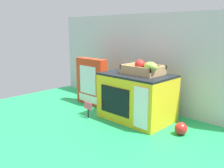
% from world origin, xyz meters
% --- Properties ---
extents(ground_plane, '(1.70, 1.70, 0.00)m').
position_xyz_m(ground_plane, '(0.00, 0.00, 0.00)').
color(ground_plane, '#219E54').
rests_on(ground_plane, ground).
extents(display_back_panel, '(1.61, 0.03, 0.64)m').
position_xyz_m(display_back_panel, '(0.00, 0.24, 0.32)').
color(display_back_panel, '#B7BABF').
rests_on(display_back_panel, ground).
extents(toy_microwave, '(0.42, 0.29, 0.28)m').
position_xyz_m(toy_microwave, '(0.18, -0.01, 0.14)').
color(toy_microwave, yellow).
rests_on(toy_microwave, ground).
extents(food_groups_crate, '(0.25, 0.17, 0.09)m').
position_xyz_m(food_groups_crate, '(0.22, -0.00, 0.31)').
color(food_groups_crate, tan).
rests_on(food_groups_crate, toy_microwave).
extents(cookie_set_box, '(0.27, 0.07, 0.34)m').
position_xyz_m(cookie_set_box, '(-0.25, -0.00, 0.17)').
color(cookie_set_box, red).
rests_on(cookie_set_box, ground).
extents(price_sign, '(0.07, 0.01, 0.10)m').
position_xyz_m(price_sign, '(-0.04, -0.21, 0.07)').
color(price_sign, black).
rests_on(price_sign, ground).
extents(loose_toy_apple, '(0.07, 0.07, 0.07)m').
position_xyz_m(loose_toy_apple, '(0.50, -0.03, 0.03)').
color(loose_toy_apple, red).
rests_on(loose_toy_apple, ground).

